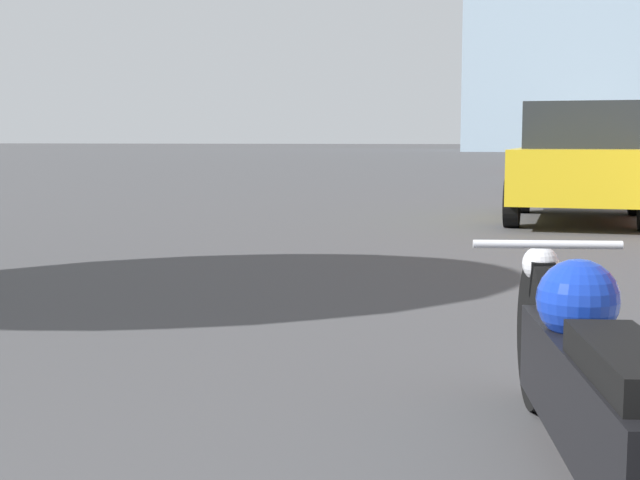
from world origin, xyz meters
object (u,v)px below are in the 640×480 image
object	(u,v)px
motorcycle	(595,387)
parked_car_silver	(575,152)
parked_car_yellow	(579,162)
parked_car_red	(568,148)

from	to	relation	value
motorcycle	parked_car_silver	bearing A→B (deg)	78.36
motorcycle	parked_car_yellow	world-z (taller)	parked_car_yellow
parked_car_yellow	parked_car_silver	world-z (taller)	parked_car_yellow
motorcycle	parked_car_yellow	distance (m)	10.49
parked_car_red	parked_car_yellow	bearing A→B (deg)	-95.01
parked_car_silver	parked_car_red	xyz separation A→B (m)	(-0.11, 10.46, 0.01)
motorcycle	parked_car_red	distance (m)	31.49
parked_car_yellow	parked_car_silver	bearing A→B (deg)	90.70
parked_car_yellow	parked_car_red	distance (m)	21.02
motorcycle	parked_car_silver	world-z (taller)	parked_car_silver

